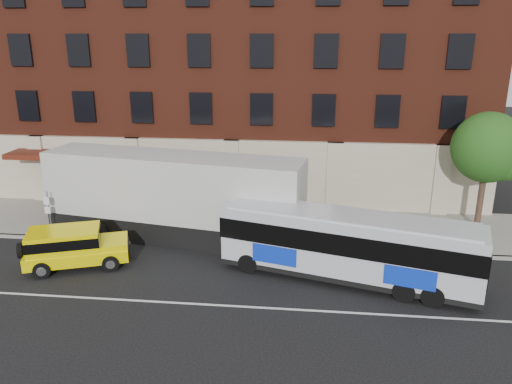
# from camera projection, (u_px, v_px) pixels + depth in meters

# --- Properties ---
(ground) EXTENTS (120.00, 120.00, 0.00)m
(ground) POSITION_uv_depth(u_px,v_px,m) (185.00, 310.00, 18.78)
(ground) COLOR black
(ground) RESTS_ON ground
(sidewalk) EXTENTS (60.00, 6.00, 0.15)m
(sidewalk) POSITION_uv_depth(u_px,v_px,m) (225.00, 223.00, 27.29)
(sidewalk) COLOR gray
(sidewalk) RESTS_ON ground
(kerb) EXTENTS (60.00, 0.25, 0.15)m
(kerb) POSITION_uv_depth(u_px,v_px,m) (214.00, 245.00, 24.44)
(kerb) COLOR gray
(kerb) RESTS_ON ground
(lane_line) EXTENTS (60.00, 0.12, 0.01)m
(lane_line) POSITION_uv_depth(u_px,v_px,m) (188.00, 303.00, 19.25)
(lane_line) COLOR silver
(lane_line) RESTS_ON ground
(building) EXTENTS (30.00, 12.10, 15.00)m
(building) POSITION_uv_depth(u_px,v_px,m) (242.00, 73.00, 32.52)
(building) COLOR #572214
(building) RESTS_ON sidewalk
(sign_pole) EXTENTS (0.30, 0.20, 2.50)m
(sign_pole) POSITION_uv_depth(u_px,v_px,m) (49.00, 212.00, 25.04)
(sign_pole) COLOR gray
(sign_pole) RESTS_ON ground
(street_tree) EXTENTS (3.60, 3.60, 6.20)m
(street_tree) POSITION_uv_depth(u_px,v_px,m) (488.00, 150.00, 25.05)
(street_tree) COLOR #39261C
(street_tree) RESTS_ON sidewalk
(city_bus) EXTENTS (10.96, 5.13, 2.94)m
(city_bus) POSITION_uv_depth(u_px,v_px,m) (348.00, 244.00, 20.71)
(city_bus) COLOR #B9BCC4
(city_bus) RESTS_ON ground
(yellow_suv) EXTENTS (4.79, 3.22, 1.79)m
(yellow_suv) POSITION_uv_depth(u_px,v_px,m) (72.00, 245.00, 22.06)
(yellow_suv) COLOR #FAE500
(yellow_suv) RESTS_ON ground
(shipping_container) EXTENTS (13.38, 4.90, 4.37)m
(shipping_container) POSITION_uv_depth(u_px,v_px,m) (173.00, 198.00, 24.84)
(shipping_container) COLOR black
(shipping_container) RESTS_ON ground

